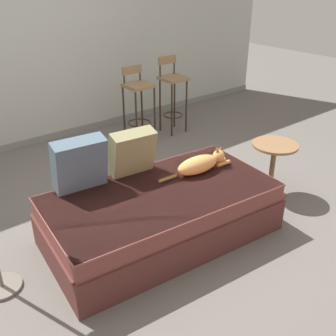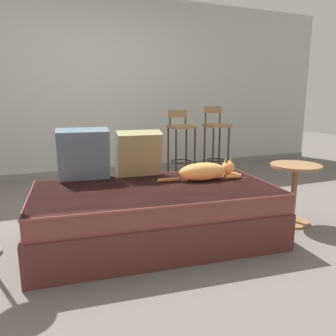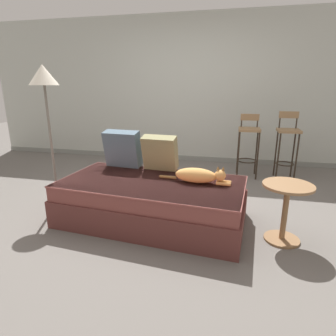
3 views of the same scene
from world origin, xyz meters
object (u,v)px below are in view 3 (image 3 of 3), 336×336
(bar_stool_near_window, at_px, (249,139))
(floor_lamp, at_px, (45,88))
(bar_stool_by_doorway, at_px, (287,140))
(throw_pillow_corner, at_px, (123,149))
(cat, at_px, (199,176))
(couch, at_px, (152,201))
(side_table, at_px, (286,205))
(throw_pillow_middle, at_px, (160,153))

(bar_stool_near_window, distance_m, floor_lamp, 2.92)
(bar_stool_by_doorway, bearing_deg, throw_pillow_corner, -146.30)
(cat, relative_size, floor_lamp, 0.46)
(couch, height_order, floor_lamp, floor_lamp)
(bar_stool_near_window, height_order, floor_lamp, floor_lamp)
(couch, bearing_deg, floor_lamp, 170.09)
(bar_stool_near_window, xyz_separation_m, side_table, (0.25, -1.95, -0.23))
(side_table, bearing_deg, couch, 174.51)
(cat, bearing_deg, bar_stool_by_doorway, 57.61)
(couch, relative_size, bar_stool_near_window, 2.04)
(couch, distance_m, cat, 0.56)
(floor_lamp, bearing_deg, side_table, -7.70)
(throw_pillow_corner, relative_size, cat, 0.60)
(throw_pillow_middle, xyz_separation_m, side_table, (1.30, -0.52, -0.29))
(cat, bearing_deg, side_table, -12.32)
(couch, distance_m, throw_pillow_middle, 0.58)
(couch, xyz_separation_m, floor_lamp, (-1.28, 0.22, 1.13))
(couch, relative_size, side_table, 3.57)
(couch, height_order, cat, cat)
(side_table, distance_m, floor_lamp, 2.77)
(bar_stool_near_window, distance_m, bar_stool_by_doorway, 0.56)
(throw_pillow_middle, bearing_deg, floor_lamp, -172.29)
(throw_pillow_corner, distance_m, bar_stool_by_doorway, 2.51)
(side_table, bearing_deg, throw_pillow_middle, 158.21)
(couch, height_order, bar_stool_by_doorway, bar_stool_by_doorway)
(couch, xyz_separation_m, side_table, (1.29, -0.12, 0.13))
(throw_pillow_middle, xyz_separation_m, bar_stool_near_window, (1.05, 1.43, -0.06))
(cat, distance_m, bar_stool_by_doorway, 2.11)
(throw_pillow_middle, height_order, cat, throw_pillow_middle)
(throw_pillow_corner, bearing_deg, floor_lamp, -164.82)
(bar_stool_near_window, bearing_deg, bar_stool_by_doorway, 0.11)
(throw_pillow_middle, bearing_deg, side_table, -21.79)
(side_table, relative_size, floor_lamp, 0.34)
(bar_stool_by_doorway, bearing_deg, cat, -122.39)
(side_table, xyz_separation_m, floor_lamp, (-2.57, 0.35, 1.00))
(throw_pillow_middle, relative_size, bar_stool_near_window, 0.42)
(side_table, bearing_deg, floor_lamp, 172.30)
(throw_pillow_middle, xyz_separation_m, floor_lamp, (-1.27, -0.17, 0.71))
(couch, relative_size, floor_lamp, 1.22)
(throw_pillow_corner, xyz_separation_m, throw_pillow_middle, (0.47, -0.05, -0.02))
(throw_pillow_middle, height_order, floor_lamp, floor_lamp)
(bar_stool_near_window, height_order, side_table, bar_stool_near_window)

